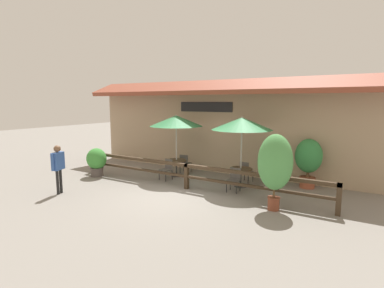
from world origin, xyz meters
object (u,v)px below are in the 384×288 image
(pedestrian, at_px, (58,163))
(potted_plant_corner_fern, at_px, (275,164))
(chair_near_streetside, at_px, (167,168))
(chair_near_wallside, at_px, (185,163))
(dining_table_middle, at_px, (241,172))
(potted_plant_small_flowering, at_px, (308,159))
(dining_table_near, at_px, (176,163))
(potted_plant_tall_tropical, at_px, (97,161))
(patio_umbrella_near, at_px, (176,121))
(chair_middle_wallside, at_px, (246,171))
(chair_middle_streetside, at_px, (234,179))
(patio_umbrella_middle, at_px, (242,124))

(pedestrian, bearing_deg, potted_plant_corner_fern, 90.29)
(chair_near_streetside, height_order, chair_near_wallside, same)
(dining_table_middle, relative_size, potted_plant_small_flowering, 0.46)
(dining_table_near, xyz_separation_m, potted_plant_tall_tropical, (-2.95, -1.84, 0.12))
(patio_umbrella_near, distance_m, dining_table_middle, 3.56)
(potted_plant_tall_tropical, distance_m, pedestrian, 2.59)
(chair_near_wallside, height_order, chair_middle_wallside, same)
(chair_near_streetside, bearing_deg, chair_near_wallside, 98.79)
(potted_plant_tall_tropical, distance_m, potted_plant_small_flowering, 8.71)
(chair_middle_streetside, relative_size, chair_middle_wallside, 1.00)
(chair_middle_streetside, xyz_separation_m, potted_plant_corner_fern, (1.77, -1.12, 0.95))
(potted_plant_corner_fern, distance_m, potted_plant_small_flowering, 3.04)
(potted_plant_corner_fern, bearing_deg, pedestrian, -161.42)
(dining_table_near, xyz_separation_m, potted_plant_corner_fern, (4.83, -1.92, 0.85))
(patio_umbrella_near, distance_m, pedestrian, 4.93)
(patio_umbrella_near, distance_m, dining_table_near, 1.85)
(pedestrian, bearing_deg, dining_table_near, 135.28)
(chair_near_wallside, distance_m, potted_plant_tall_tropical, 3.89)
(chair_middle_wallside, distance_m, potted_plant_corner_fern, 3.27)
(chair_near_wallside, bearing_deg, dining_table_middle, 159.06)
(chair_near_streetside, bearing_deg, patio_umbrella_near, 97.91)
(chair_middle_streetside, xyz_separation_m, pedestrian, (-5.18, -3.46, 0.64))
(patio_umbrella_near, distance_m, potted_plant_small_flowering, 5.51)
(chair_near_wallside, relative_size, chair_middle_wallside, 1.00)
(patio_umbrella_middle, relative_size, chair_middle_streetside, 3.17)
(chair_middle_wallside, height_order, potted_plant_corner_fern, potted_plant_corner_fern)
(dining_table_near, bearing_deg, patio_umbrella_middle, -1.97)
(chair_middle_wallside, bearing_deg, patio_umbrella_middle, 104.48)
(chair_near_streetside, bearing_deg, potted_plant_corner_fern, -4.87)
(pedestrian, bearing_deg, chair_near_wallside, 138.62)
(chair_middle_wallside, bearing_deg, pedestrian, 52.61)
(patio_umbrella_middle, bearing_deg, potted_plant_tall_tropical, -163.81)
(chair_near_streetside, height_order, chair_middle_wallside, same)
(patio_umbrella_near, relative_size, patio_umbrella_middle, 1.00)
(chair_near_wallside, xyz_separation_m, potted_plant_tall_tropical, (-2.94, -2.54, 0.22))
(dining_table_near, bearing_deg, potted_plant_corner_fern, -21.67)
(chair_near_wallside, height_order, patio_umbrella_middle, patio_umbrella_middle)
(chair_near_wallside, xyz_separation_m, dining_table_middle, (3.04, -0.80, 0.10))
(chair_middle_streetside, bearing_deg, patio_umbrella_middle, 88.97)
(chair_middle_streetside, height_order, pedestrian, pedestrian)
(patio_umbrella_middle, distance_m, potted_plant_tall_tropical, 6.47)
(patio_umbrella_near, height_order, chair_middle_wallside, patio_umbrella_near)
(chair_near_wallside, distance_m, chair_middle_streetside, 3.42)
(chair_near_wallside, bearing_deg, chair_near_streetside, 83.29)
(dining_table_near, relative_size, potted_plant_corner_fern, 0.38)
(potted_plant_tall_tropical, bearing_deg, dining_table_near, 32.02)
(dining_table_middle, height_order, potted_plant_corner_fern, potted_plant_corner_fern)
(potted_plant_tall_tropical, bearing_deg, potted_plant_corner_fern, -0.58)
(patio_umbrella_near, height_order, chair_near_wallside, patio_umbrella_near)
(chair_near_streetside, distance_m, potted_plant_tall_tropical, 3.15)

